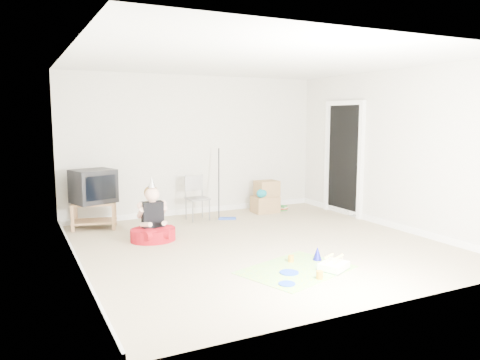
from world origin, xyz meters
name	(u,v)px	position (x,y,z in m)	size (l,w,h in m)	color
ground	(258,244)	(0.00, 0.00, 0.00)	(5.00, 5.00, 0.00)	tan
doorway_recess	(344,160)	(2.48, 1.20, 1.02)	(0.02, 0.90, 2.05)	black
tv_stand	(94,213)	(-1.96, 2.07, 0.26)	(0.78, 0.60, 0.43)	#9F7148
crt_tv	(93,186)	(-1.96, 2.07, 0.71)	(0.63, 0.52, 0.55)	black
folding_chair	(198,198)	(-0.20, 1.91, 0.39)	(0.38, 0.36, 0.80)	gray
cardboard_boxes	(266,197)	(1.23, 1.97, 0.29)	(0.51, 0.39, 0.61)	#9B774B
floor_mop	(227,205)	(0.30, 1.72, 0.26)	(0.33, 0.39, 1.26)	#2243AD
book_pile	(281,208)	(1.60, 2.02, 0.05)	(0.23, 0.26, 0.10)	#2A7E32
seated_woman	(153,227)	(-1.31, 0.88, 0.21)	(0.69, 0.69, 0.97)	#B0101A
party_mat	(296,270)	(-0.13, -1.20, 0.00)	(1.29, 0.94, 0.01)	#FD3588
birthday_cake	(334,266)	(0.27, -1.41, 0.05)	(0.42, 0.39, 0.15)	white
blue_plate_near	(289,272)	(-0.28, -1.28, 0.01)	(0.23, 0.23, 0.01)	blue
blue_plate_far	(287,284)	(-0.50, -1.58, 0.01)	(0.19, 0.19, 0.01)	blue
orange_cup_near	(291,259)	(-0.03, -0.92, 0.05)	(0.07, 0.07, 0.08)	orange
orange_cup_far	(320,275)	(-0.08, -1.60, 0.05)	(0.08, 0.08, 0.09)	orange
blue_party_hat	(317,253)	(0.32, -1.00, 0.09)	(0.12, 0.12, 0.17)	#16199E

